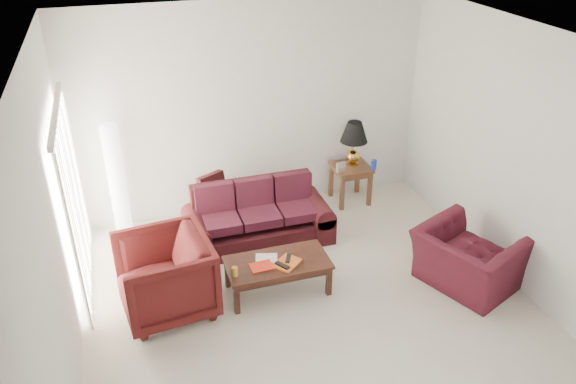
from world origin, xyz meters
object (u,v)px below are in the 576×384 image
object	(u,v)px
end_table	(350,183)
armchair_left	(165,276)
coffee_table	(278,276)
sofa	(258,216)
armchair_right	(467,259)
floor_lamp	(117,182)

from	to	relation	value
end_table	armchair_left	bearing A→B (deg)	-149.96
coffee_table	armchair_left	bearing A→B (deg)	-177.98
sofa	armchair_right	distance (m)	2.68
sofa	armchair_left	size ratio (longest dim) A/B	1.93
sofa	floor_lamp	world-z (taller)	floor_lamp
sofa	armchair_left	world-z (taller)	armchair_left
armchair_right	coffee_table	world-z (taller)	armchair_right
armchair_left	coffee_table	distance (m)	1.30
end_table	armchair_right	size ratio (longest dim) A/B	0.54
floor_lamp	armchair_right	bearing A→B (deg)	-31.65
sofa	armchair_left	distance (m)	1.69
armchair_left	coffee_table	bearing A→B (deg)	81.26
armchair_right	sofa	bearing A→B (deg)	29.45
end_table	armchair_right	world-z (taller)	armchair_right
floor_lamp	armchair_left	bearing A→B (deg)	-77.68
sofa	end_table	bearing A→B (deg)	16.85
armchair_left	armchair_right	xyz separation A→B (m)	(3.45, -0.61, -0.10)
end_table	floor_lamp	size ratio (longest dim) A/B	0.36
armchair_left	armchair_right	bearing A→B (deg)	73.68
end_table	floor_lamp	bearing A→B (deg)	179.14
armchair_left	end_table	bearing A→B (deg)	113.75
sofa	end_table	xyz separation A→B (m)	(1.61, 0.67, -0.10)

